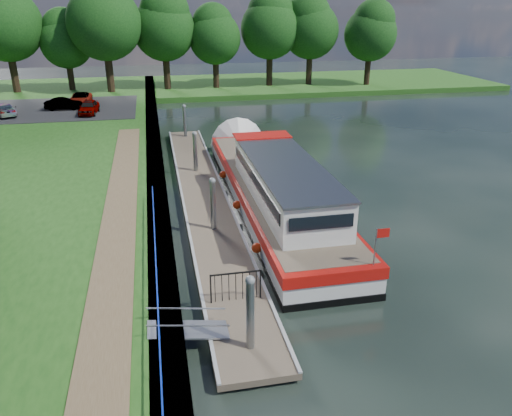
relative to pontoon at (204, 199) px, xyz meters
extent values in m
plane|color=black|center=(0.00, -13.00, -0.18)|extent=(160.00, 160.00, 0.00)
cube|color=#473D2D|center=(-2.55, 2.00, 0.20)|extent=(1.10, 90.00, 0.78)
cube|color=#1E4C15|center=(12.00, 39.00, 0.12)|extent=(60.00, 18.00, 0.60)
cube|color=brown|center=(-4.40, -5.00, 0.62)|extent=(1.60, 40.00, 0.05)
cube|color=black|center=(-11.00, 25.00, 0.62)|extent=(14.00, 12.00, 0.06)
cube|color=#0C2DBF|center=(-2.75, -10.00, 1.29)|extent=(0.04, 18.00, 0.04)
cube|color=#0C2DBF|center=(-2.75, -10.00, 0.94)|extent=(0.03, 18.00, 0.03)
cylinder|color=#0C2DBF|center=(-2.75, -15.00, 0.95)|extent=(0.04, 0.04, 0.72)
cylinder|color=#0C2DBF|center=(-2.75, -13.00, 0.95)|extent=(0.04, 0.04, 0.72)
cylinder|color=#0C2DBF|center=(-2.75, -11.00, 0.95)|extent=(0.04, 0.04, 0.72)
cylinder|color=#0C2DBF|center=(-2.75, -9.00, 0.95)|extent=(0.04, 0.04, 0.72)
cylinder|color=#0C2DBF|center=(-2.75, -7.00, 0.95)|extent=(0.04, 0.04, 0.72)
cylinder|color=#0C2DBF|center=(-2.75, -5.00, 0.95)|extent=(0.04, 0.04, 0.72)
cylinder|color=#0C2DBF|center=(-2.75, -3.00, 0.95)|extent=(0.04, 0.04, 0.72)
cylinder|color=#0C2DBF|center=(-2.75, -1.00, 0.95)|extent=(0.04, 0.04, 0.72)
cube|color=brown|center=(0.00, 0.00, 0.10)|extent=(2.50, 30.00, 0.24)
cube|color=#9EA0A3|center=(0.00, -12.00, -0.13)|extent=(2.30, 5.00, 0.30)
cube|color=#9EA0A3|center=(0.00, -4.00, -0.13)|extent=(2.30, 5.00, 0.30)
cube|color=#9EA0A3|center=(0.00, 4.00, -0.13)|extent=(2.30, 5.00, 0.30)
cube|color=#9EA0A3|center=(0.00, 12.00, -0.13)|extent=(2.30, 5.00, 0.30)
cube|color=#9EA0A3|center=(1.19, 0.00, 0.25)|extent=(0.12, 30.00, 0.06)
cube|color=#9EA0A3|center=(-1.19, 0.00, 0.25)|extent=(0.12, 30.00, 0.06)
cylinder|color=gray|center=(0.00, -13.50, 0.92)|extent=(0.26, 0.26, 3.40)
sphere|color=gray|center=(0.00, -13.50, 2.62)|extent=(0.30, 0.30, 0.30)
cylinder|color=gray|center=(0.00, -4.50, 0.92)|extent=(0.26, 0.26, 3.40)
sphere|color=gray|center=(0.00, -4.50, 2.62)|extent=(0.30, 0.30, 0.30)
cylinder|color=gray|center=(0.00, 4.50, 0.92)|extent=(0.26, 0.26, 3.40)
sphere|color=gray|center=(0.00, 4.50, 2.62)|extent=(0.30, 0.30, 0.30)
cylinder|color=gray|center=(0.00, 13.50, 0.92)|extent=(0.26, 0.26, 3.40)
sphere|color=gray|center=(0.00, 13.50, 2.62)|extent=(0.30, 0.30, 0.30)
cube|color=#A5A8AD|center=(-1.85, -12.50, 0.42)|extent=(2.58, 1.00, 0.43)
cube|color=#A5A8AD|center=(-1.85, -12.98, 0.92)|extent=(2.58, 0.04, 0.41)
cube|color=#A5A8AD|center=(-1.85, -12.02, 0.92)|extent=(2.58, 0.04, 0.41)
cube|color=black|center=(-0.90, -10.80, 0.80)|extent=(0.05, 0.05, 1.15)
cube|color=black|center=(0.90, -10.80, 0.80)|extent=(0.05, 0.05, 1.15)
cube|color=black|center=(0.00, -10.80, 1.34)|extent=(1.85, 0.05, 0.05)
cube|color=black|center=(-0.75, -10.80, 0.80)|extent=(0.02, 0.02, 1.10)
cube|color=black|center=(-0.50, -10.80, 0.80)|extent=(0.02, 0.02, 1.10)
cube|color=black|center=(-0.25, -10.80, 0.80)|extent=(0.02, 0.02, 1.10)
cube|color=black|center=(0.00, -10.80, 0.80)|extent=(0.02, 0.02, 1.10)
cube|color=black|center=(0.25, -10.80, 0.80)|extent=(0.02, 0.02, 1.10)
cube|color=black|center=(0.50, -10.80, 0.80)|extent=(0.02, 0.02, 1.10)
cube|color=black|center=(0.75, -10.80, 0.80)|extent=(0.02, 0.02, 1.10)
cube|color=black|center=(3.60, -1.38, -0.16)|extent=(4.00, 20.00, 0.55)
cube|color=silver|center=(3.60, -1.38, 0.44)|extent=(3.96, 19.90, 0.65)
cube|color=#B7110C|center=(3.60, -1.38, 1.00)|extent=(4.04, 20.00, 0.48)
cube|color=brown|center=(3.60, -1.38, 1.24)|extent=(3.68, 19.20, 0.04)
cone|color=silver|center=(3.60, 9.02, 0.37)|extent=(4.00, 1.50, 4.00)
cube|color=silver|center=(3.60, -3.88, 2.12)|extent=(3.00, 11.00, 1.75)
cube|color=gray|center=(3.60, -3.88, 3.04)|extent=(3.10, 11.20, 0.10)
cube|color=black|center=(2.08, -3.88, 2.37)|extent=(0.04, 10.00, 0.55)
cube|color=black|center=(5.12, -3.88, 2.37)|extent=(0.04, 10.00, 0.55)
cube|color=black|center=(3.60, 1.67, 2.37)|extent=(2.60, 0.04, 0.55)
cube|color=black|center=(3.60, -9.43, 2.37)|extent=(2.60, 0.04, 0.55)
cube|color=#B7110C|center=(3.60, 1.32, 3.12)|extent=(3.20, 1.60, 0.06)
cylinder|color=gray|center=(5.10, -11.08, 1.97)|extent=(0.05, 0.05, 1.50)
cube|color=#B7110C|center=(5.35, -11.08, 2.52)|extent=(0.50, 0.02, 0.35)
sphere|color=red|center=(1.48, -7.38, 0.47)|extent=(0.44, 0.44, 0.44)
sphere|color=red|center=(1.48, -2.38, 0.47)|extent=(0.44, 0.44, 0.44)
sphere|color=red|center=(1.48, 2.62, 0.47)|extent=(0.44, 0.44, 0.44)
imported|color=#594C47|center=(2.40, -7.45, 2.12)|extent=(0.63, 0.74, 1.72)
cylinder|color=#332316|center=(-17.49, 36.36, 2.52)|extent=(0.83, 0.83, 4.21)
sphere|color=#103710|center=(-17.49, 36.36, 7.90)|extent=(7.95, 7.95, 7.95)
sphere|color=#103710|center=(-17.71, 36.47, 9.89)|extent=(6.31, 6.31, 6.31)
cylinder|color=#332316|center=(-11.50, 36.87, 1.97)|extent=(0.70, 0.70, 3.10)
sphere|color=#103710|center=(-11.50, 36.87, 5.92)|extent=(5.85, 5.85, 5.85)
sphere|color=#103710|center=(-11.67, 37.04, 7.39)|extent=(4.65, 4.65, 4.65)
cylinder|color=#332316|center=(-6.89, 34.36, 2.56)|extent=(0.84, 0.84, 4.29)
sphere|color=#103710|center=(-6.89, 34.36, 8.04)|extent=(8.10, 8.10, 8.10)
sphere|color=#103710|center=(-6.84, 34.51, 10.07)|extent=(6.44, 6.44, 6.44)
cylinder|color=#332316|center=(-0.41, 36.36, 2.33)|extent=(0.79, 0.79, 3.83)
sphere|color=#103710|center=(-0.41, 36.36, 7.23)|extent=(7.24, 7.24, 7.24)
sphere|color=#103710|center=(-0.22, 36.13, 9.04)|extent=(5.75, 5.75, 5.75)
cylinder|color=#332316|center=(5.49, 36.09, 2.05)|extent=(0.72, 0.72, 3.26)
sphere|color=#103710|center=(5.49, 36.09, 6.21)|extent=(6.16, 6.16, 6.16)
sphere|color=#103710|center=(5.30, 36.34, 7.75)|extent=(4.89, 4.89, 4.89)
cylinder|color=#332316|center=(12.25, 36.38, 2.30)|extent=(0.78, 0.78, 3.77)
sphere|color=#103710|center=(12.25, 36.38, 7.12)|extent=(7.13, 7.13, 7.13)
sphere|color=#103710|center=(12.38, 36.62, 8.91)|extent=(5.66, 5.66, 5.66)
cylinder|color=#332316|center=(17.42, 36.40, 2.24)|extent=(0.77, 0.77, 3.65)
sphere|color=#103710|center=(17.42, 36.40, 6.90)|extent=(6.89, 6.89, 6.89)
sphere|color=#103710|center=(17.07, 36.41, 8.63)|extent=(5.47, 5.47, 5.47)
cylinder|color=#332316|center=(24.52, 34.52, 2.12)|extent=(0.74, 0.74, 3.41)
sphere|color=#103710|center=(24.52, 34.52, 6.47)|extent=(6.43, 6.43, 6.43)
sphere|color=#103710|center=(24.75, 34.30, 8.08)|extent=(5.11, 5.11, 5.11)
imported|color=#999999|center=(-8.13, 21.79, 1.28)|extent=(1.82, 3.79, 1.25)
imported|color=#999999|center=(-10.68, 24.32, 1.21)|extent=(3.47, 1.35, 1.13)
imported|color=#999999|center=(-15.55, 22.51, 1.22)|extent=(3.06, 4.19, 1.13)
imported|color=#999999|center=(-9.40, 26.66, 1.23)|extent=(2.04, 4.24, 1.17)
camera|label=1|loc=(-2.42, -26.01, 10.22)|focal=35.00mm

